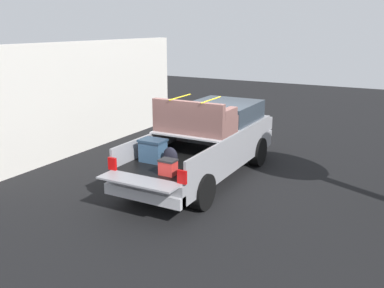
# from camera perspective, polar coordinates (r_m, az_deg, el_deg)

# --- Properties ---
(ground_plane) EXTENTS (40.00, 40.00, 0.00)m
(ground_plane) POSITION_cam_1_polar(r_m,az_deg,el_deg) (11.41, 1.45, -4.61)
(ground_plane) COLOR black
(pickup_truck) EXTENTS (6.05, 2.06, 2.23)m
(pickup_truck) POSITION_cam_1_polar(r_m,az_deg,el_deg) (11.42, 2.30, 0.50)
(pickup_truck) COLOR gray
(pickup_truck) RESTS_ON ground_plane
(building_facade) EXTENTS (9.59, 0.36, 3.46)m
(building_facade) POSITION_cam_1_polar(r_m,az_deg,el_deg) (14.24, -14.27, 6.21)
(building_facade) COLOR silver
(building_facade) RESTS_ON ground_plane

